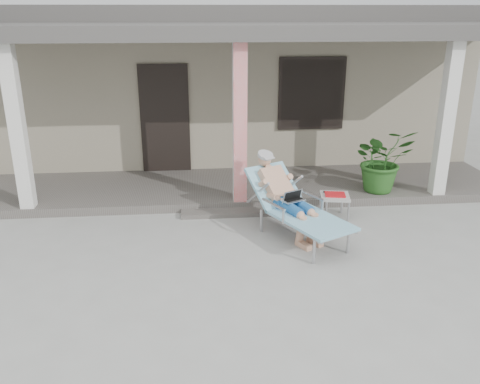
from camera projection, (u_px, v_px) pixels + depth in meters
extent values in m
plane|color=#9E9E99|center=(255.00, 267.00, 6.73)|extent=(60.00, 60.00, 0.00)
cube|color=#9E927D|center=(223.00, 85.00, 12.31)|extent=(10.00, 5.00, 3.00)
cube|color=#474442|center=(222.00, 13.00, 11.75)|extent=(10.40, 5.40, 0.30)
cube|color=black|center=(165.00, 119.00, 9.93)|extent=(0.95, 0.06, 2.10)
cube|color=black|center=(312.00, 94.00, 10.03)|extent=(1.20, 0.06, 1.30)
cube|color=black|center=(312.00, 94.00, 10.03)|extent=(1.32, 0.05, 1.42)
cube|color=#605B56|center=(236.00, 187.00, 9.52)|extent=(10.00, 2.00, 0.15)
cube|color=silver|center=(17.00, 129.00, 7.94)|extent=(0.22, 0.22, 2.61)
cube|color=red|center=(240.00, 125.00, 8.25)|extent=(0.22, 0.22, 2.61)
cube|color=silver|center=(446.00, 120.00, 8.56)|extent=(0.22, 0.22, 2.61)
cube|color=#474442|center=(235.00, 31.00, 8.56)|extent=(10.00, 2.30, 0.24)
cube|color=#605B56|center=(241.00, 212.00, 8.45)|extent=(2.00, 0.30, 0.07)
cylinder|color=#B7B7BC|center=(314.00, 252.00, 6.75)|extent=(0.04, 0.04, 0.37)
cylinder|color=#B7B7BC|center=(348.00, 241.00, 7.07)|extent=(0.04, 0.04, 0.37)
cylinder|color=#B7B7BC|center=(261.00, 221.00, 7.74)|extent=(0.04, 0.04, 0.37)
cylinder|color=#B7B7BC|center=(293.00, 212.00, 8.05)|extent=(0.04, 0.04, 0.37)
cube|color=#B7B7BC|center=(311.00, 221.00, 7.21)|extent=(1.10, 1.36, 0.03)
cube|color=#8DCBD9|center=(311.00, 220.00, 7.20)|extent=(1.21, 1.44, 0.04)
cube|color=#B7B7BC|center=(274.00, 188.00, 7.83)|extent=(0.82, 0.80, 0.49)
cube|color=#8DCBD9|center=(274.00, 186.00, 7.82)|extent=(0.93, 0.90, 0.56)
cylinder|color=#B0B0B2|center=(264.00, 155.00, 7.90)|extent=(0.33, 0.33, 0.13)
cube|color=silver|center=(292.00, 200.00, 7.48)|extent=(0.40, 0.36, 0.23)
cube|color=#AFAFAA|center=(335.00, 196.00, 8.22)|extent=(0.53, 0.53, 0.04)
cylinder|color=#B7B7BC|center=(326.00, 212.00, 8.10)|extent=(0.03, 0.03, 0.35)
cylinder|color=#B7B7BC|center=(348.00, 211.00, 8.13)|extent=(0.03, 0.03, 0.35)
cylinder|color=#B7B7BC|center=(320.00, 204.00, 8.44)|extent=(0.03, 0.03, 0.35)
cylinder|color=#B7B7BC|center=(342.00, 203.00, 8.48)|extent=(0.03, 0.03, 0.35)
cube|color=red|center=(335.00, 194.00, 8.21)|extent=(0.36, 0.29, 0.03)
cube|color=black|center=(333.00, 192.00, 8.32)|extent=(0.32, 0.08, 0.03)
imported|color=#26591E|center=(382.00, 160.00, 8.95)|extent=(1.11, 0.99, 1.15)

